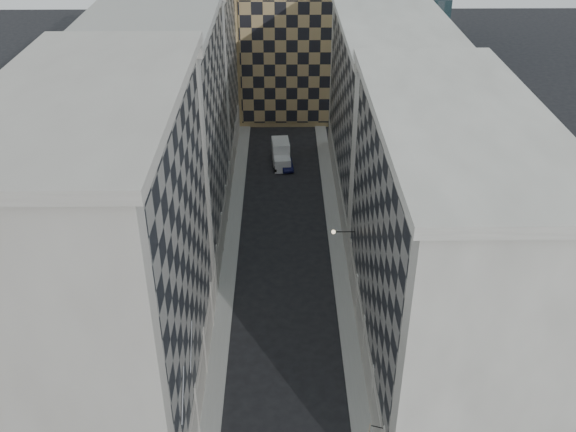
{
  "coord_description": "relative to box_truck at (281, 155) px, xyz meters",
  "views": [
    {
      "loc": [
        -0.21,
        -21.99,
        35.55
      ],
      "look_at": [
        0.23,
        15.76,
        12.78
      ],
      "focal_mm": 40.0,
      "sensor_mm": 36.0,
      "label": 1
    }
  ],
  "objects": [
    {
      "name": "shop_sign",
      "position": [
        5.38,
        -44.77,
        2.63
      ],
      "size": [
        1.04,
        0.69,
        0.79
      ],
      "rotation": [
        0.0,
        0.0,
        -0.3
      ],
      "color": "black",
      "rests_on": "ground"
    },
    {
      "name": "bldg_right_b",
      "position": [
        11.13,
        -7.63,
        8.64
      ],
      "size": [
        10.8,
        28.8,
        19.7
      ],
      "color": "#AFABA0",
      "rests_on": "ground"
    },
    {
      "name": "flagpoles_left",
      "position": [
        -5.66,
        -43.63,
        6.79
      ],
      "size": [
        0.1,
        6.33,
        2.33
      ],
      "color": "gray",
      "rests_on": "ground"
    },
    {
      "name": "dark_car",
      "position": [
        0.63,
        -1.24,
        -0.58
      ],
      "size": [
        1.84,
        3.95,
        1.25
      ],
      "primitive_type": "imported",
      "rotation": [
        0.0,
        0.0,
        0.14
      ],
      "color": "#0E1035",
      "rests_on": "ground"
    },
    {
      "name": "bracket_lamp",
      "position": [
        4.62,
        -25.63,
        4.99
      ],
      "size": [
        1.98,
        0.36,
        0.36
      ],
      "color": "black",
      "rests_on": "ground"
    },
    {
      "name": "bldg_right_a",
      "position": [
        11.12,
        -34.63,
        9.11
      ],
      "size": [
        10.8,
        26.8,
        20.7
      ],
      "color": "#AFABA0",
      "rests_on": "ground"
    },
    {
      "name": "bldg_left_c",
      "position": [
        -10.64,
        5.37,
        9.61
      ],
      "size": [
        10.8,
        22.8,
        21.7
      ],
      "color": "#A49D94",
      "rests_on": "ground"
    },
    {
      "name": "sidewalk_east",
      "position": [
        5.49,
        -19.63,
        -1.14
      ],
      "size": [
        1.5,
        100.0,
        0.15
      ],
      "primitive_type": "cube",
      "color": "gray",
      "rests_on": "ground"
    },
    {
      "name": "box_truck",
      "position": [
        0.0,
        0.0,
        0.0
      ],
      "size": [
        2.45,
        5.21,
        2.78
      ],
      "rotation": [
        0.0,
        0.0,
        0.08
      ],
      "color": "silver",
      "rests_on": "ground"
    },
    {
      "name": "sidewalk_west",
      "position": [
        -5.01,
        -19.63,
        -1.14
      ],
      "size": [
        1.5,
        100.0,
        0.15
      ],
      "primitive_type": "cube",
      "color": "gray",
      "rests_on": "ground"
    },
    {
      "name": "bldg_left_a",
      "position": [
        -10.64,
        -38.63,
        10.61
      ],
      "size": [
        10.8,
        22.8,
        23.7
      ],
      "color": "#A49D94",
      "rests_on": "ground"
    },
    {
      "name": "tan_block",
      "position": [
        2.24,
        18.27,
        8.23
      ],
      "size": [
        16.8,
        14.8,
        18.8
      ],
      "color": "tan",
      "rests_on": "ground"
    },
    {
      "name": "bldg_left_b",
      "position": [
        -10.64,
        -16.63,
        10.11
      ],
      "size": [
        10.8,
        22.8,
        22.7
      ],
      "color": "#9C9991",
      "rests_on": "ground"
    }
  ]
}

